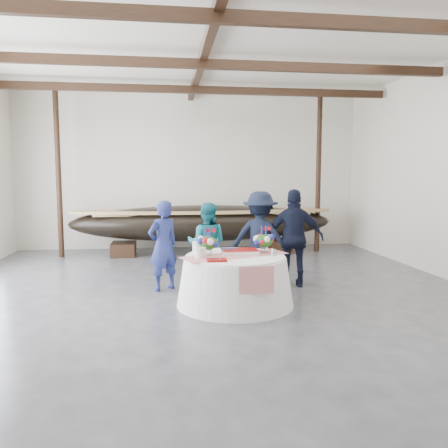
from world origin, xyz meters
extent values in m
cube|color=#3D3D42|center=(0.00, 0.00, 0.00)|extent=(10.00, 12.00, 0.01)
cube|color=silver|center=(0.00, 6.00, 2.25)|extent=(10.00, 0.02, 4.50)
cube|color=white|center=(0.00, 0.00, 4.50)|extent=(10.00, 12.00, 0.01)
cube|color=black|center=(0.00, -1.00, 4.25)|extent=(9.80, 0.12, 0.18)
cube|color=black|center=(0.00, 1.50, 4.25)|extent=(9.80, 0.12, 0.18)
cube|color=black|center=(0.00, 4.00, 4.25)|extent=(9.80, 0.12, 0.18)
cube|color=black|center=(0.00, 0.00, 4.38)|extent=(0.15, 11.76, 0.15)
cylinder|color=black|center=(-3.50, 4.78, 2.25)|extent=(0.14, 0.14, 4.50)
cylinder|color=black|center=(3.50, 4.78, 2.25)|extent=(0.14, 0.14, 4.50)
cube|color=black|center=(-1.89, 4.78, 0.18)|extent=(0.63, 0.81, 0.36)
cube|color=black|center=(2.41, 4.78, 0.18)|extent=(0.63, 0.81, 0.36)
ellipsoid|color=black|center=(0.26, 4.78, 0.85)|extent=(7.18, 1.44, 0.99)
cube|color=#9E7A4C|center=(0.26, 4.78, 1.12)|extent=(5.74, 0.94, 0.05)
cone|color=white|center=(0.38, -0.05, 0.40)|extent=(1.93, 1.93, 0.80)
cylinder|color=white|center=(0.38, -0.05, 0.81)|extent=(1.64, 1.64, 0.04)
cube|color=red|center=(0.38, -0.05, 0.83)|extent=(1.86, 1.15, 0.01)
cube|color=white|center=(0.47, 0.06, 0.86)|extent=(0.60, 0.40, 0.07)
cylinder|color=white|center=(-0.20, -0.20, 0.91)|extent=(0.18, 0.18, 0.17)
cylinder|color=white|center=(-0.21, 0.27, 0.93)|extent=(0.18, 0.18, 0.20)
cube|color=maroon|center=(0.03, -0.47, 0.84)|extent=(0.30, 0.24, 0.03)
cone|color=silver|center=(1.00, -0.17, 0.89)|extent=(0.09, 0.09, 0.12)
imported|color=navy|center=(-0.80, 1.07, 0.84)|extent=(0.73, 0.67, 1.68)
imported|color=#1A7788|center=(0.05, 1.40, 0.81)|extent=(0.91, 0.78, 1.62)
imported|color=black|center=(1.08, 1.25, 0.92)|extent=(1.36, 1.09, 1.84)
imported|color=black|center=(1.71, 1.01, 0.94)|extent=(1.18, 0.69, 1.89)
camera|label=1|loc=(-0.72, -7.05, 2.13)|focal=35.00mm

